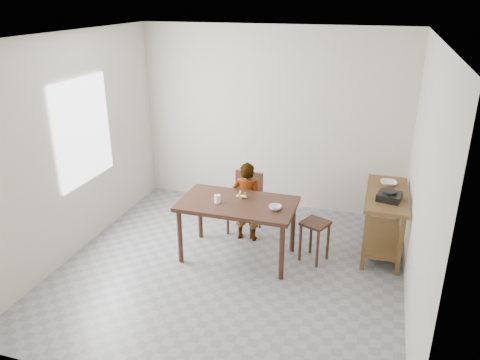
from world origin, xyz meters
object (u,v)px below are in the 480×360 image
(dining_table, at_px, (238,230))
(stool, at_px, (314,241))
(dining_chair, at_px, (244,204))
(child, at_px, (247,202))
(prep_counter, at_px, (384,222))

(dining_table, distance_m, stool, 0.95)
(dining_chair, bearing_deg, child, -58.44)
(child, bearing_deg, prep_counter, -174.55)
(dining_table, xyz_separation_m, dining_chair, (-0.12, 0.68, 0.04))
(dining_table, xyz_separation_m, stool, (0.92, 0.20, -0.11))
(prep_counter, height_order, dining_chair, dining_chair)
(dining_chair, distance_m, stool, 1.16)
(prep_counter, bearing_deg, stool, -147.82)
(child, distance_m, stool, 1.03)
(stool, bearing_deg, dining_chair, 155.47)
(dining_table, height_order, dining_chair, dining_chair)
(dining_table, relative_size, dining_chair, 1.70)
(prep_counter, distance_m, dining_chair, 1.84)
(dining_table, height_order, prep_counter, prep_counter)
(dining_chair, bearing_deg, prep_counter, 6.58)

